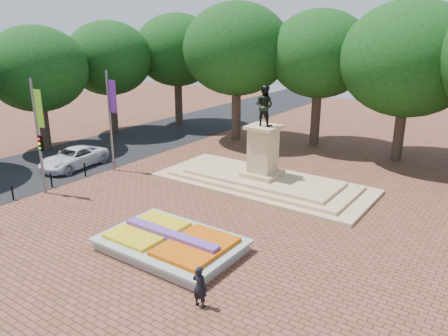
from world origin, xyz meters
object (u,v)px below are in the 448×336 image
object	(u,v)px
van	(74,158)
pedestrian	(200,287)
flower_bed	(171,243)
monument	(262,172)

from	to	relation	value
van	pedestrian	size ratio (longest dim) A/B	3.13
van	flower_bed	bearing A→B (deg)	-25.61
flower_bed	van	world-z (taller)	van
pedestrian	van	bearing A→B (deg)	-27.16
flower_bed	pedestrian	distance (m)	4.50
flower_bed	pedestrian	bearing A→B (deg)	-35.11
flower_bed	van	distance (m)	15.04
monument	van	xyz separation A→B (m)	(-13.06, -4.73, -0.16)
monument	pedestrian	world-z (taller)	monument
flower_bed	van	bearing A→B (deg)	159.48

